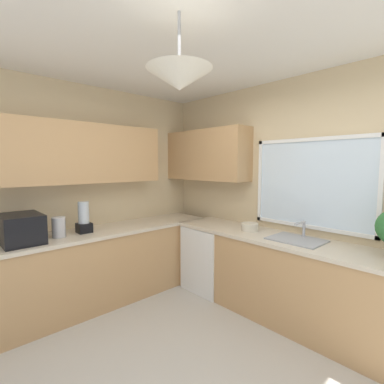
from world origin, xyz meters
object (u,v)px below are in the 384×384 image
at_px(blender_appliance, 84,219).
at_px(microwave, 21,229).
at_px(kettle, 59,227).
at_px(bowl, 250,227).
at_px(dishwasher, 212,257).
at_px(sink_assembly, 297,239).

bearing_deg(blender_appliance, microwave, -90.00).
distance_m(microwave, kettle, 0.35).
bearing_deg(kettle, blender_appliance, 94.06).
xyz_separation_m(kettle, bowl, (1.22, 1.76, -0.07)).
distance_m(kettle, bowl, 2.15).
bearing_deg(blender_appliance, dishwasher, 65.54).
bearing_deg(sink_assembly, bowl, -179.28).
bearing_deg(dishwasher, microwave, -107.60).
xyz_separation_m(sink_assembly, blender_appliance, (-1.83, -1.49, 0.15)).
xyz_separation_m(microwave, blender_appliance, (0.00, 0.63, 0.02)).
xyz_separation_m(microwave, sink_assembly, (1.83, 2.12, -0.13)).
relative_size(dishwasher, microwave, 1.76).
xyz_separation_m(microwave, kettle, (0.02, 0.35, -0.03)).
height_order(bowl, blender_appliance, blender_appliance).
bearing_deg(kettle, dishwasher, 69.72).
bearing_deg(microwave, blender_appliance, 90.00).
relative_size(sink_assembly, blender_appliance, 1.46).
bearing_deg(sink_assembly, kettle, -135.59).
relative_size(dishwasher, sink_assembly, 1.60).
distance_m(dishwasher, bowl, 0.78).
distance_m(microwave, bowl, 2.45).
bearing_deg(microwave, bowl, 59.50).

